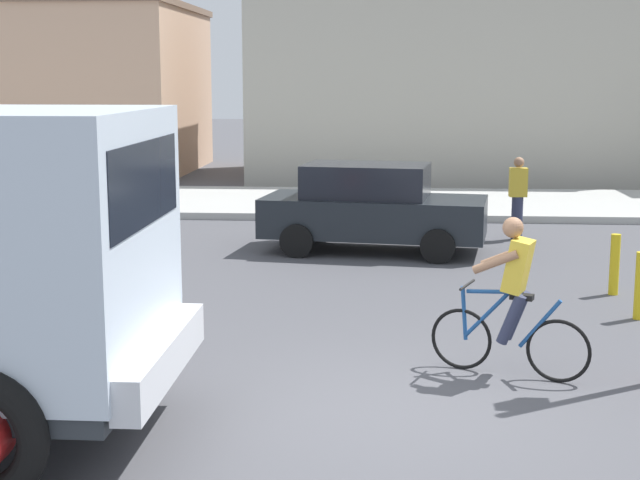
% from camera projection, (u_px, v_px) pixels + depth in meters
% --- Properties ---
extents(ground_plane, '(120.00, 120.00, 0.00)m').
position_uv_depth(ground_plane, '(400.00, 408.00, 9.01)').
color(ground_plane, '#4C4C51').
extents(sidewalk_far, '(80.00, 5.00, 0.16)m').
position_uv_depth(sidewalk_far, '(393.00, 203.00, 22.89)').
color(sidewalk_far, '#ADADA8').
rests_on(sidewalk_far, ground).
extents(cyclist, '(1.63, 0.75, 1.72)m').
position_uv_depth(cyclist, '(512.00, 297.00, 9.84)').
color(cyclist, black).
rests_on(cyclist, ground).
extents(car_red_near, '(4.20, 2.30, 1.60)m').
position_uv_depth(car_red_near, '(372.00, 207.00, 16.89)').
color(car_red_near, '#1E2328').
rests_on(car_red_near, ground).
extents(pedestrian_near_kerb, '(0.34, 0.22, 1.62)m').
position_uv_depth(pedestrian_near_kerb, '(518.00, 197.00, 18.12)').
color(pedestrian_near_kerb, '#2D334C').
rests_on(pedestrian_near_kerb, ground).
extents(bollard_near, '(0.14, 0.14, 0.90)m').
position_uv_depth(bollard_near, '(640.00, 286.00, 12.22)').
color(bollard_near, gold).
rests_on(bollard_near, ground).
extents(bollard_far, '(0.14, 0.14, 0.90)m').
position_uv_depth(bollard_far, '(615.00, 265.00, 13.60)').
color(bollard_far, gold).
rests_on(bollard_far, ground).
extents(building_corner_left, '(8.08, 7.93, 5.46)m').
position_uv_depth(building_corner_left, '(71.00, 89.00, 30.81)').
color(building_corner_left, tan).
rests_on(building_corner_left, ground).
extents(building_mid_block, '(12.17, 6.72, 5.71)m').
position_uv_depth(building_mid_block, '(446.00, 86.00, 29.28)').
color(building_mid_block, '#B2AD9E').
rests_on(building_mid_block, ground).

